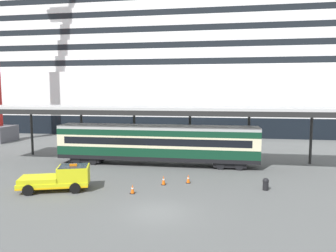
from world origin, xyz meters
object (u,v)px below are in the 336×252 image
(service_truck, at_px, (61,178))
(traffic_cone_far, at_px, (188,179))
(cruise_ship, at_px, (197,63))
(traffic_cone_near, at_px, (132,189))
(quay_bollard, at_px, (266,184))
(traffic_cone_mid, at_px, (164,180))
(train_carriage, at_px, (157,143))

(service_truck, xyz_separation_m, traffic_cone_far, (9.49, 3.45, -0.63))
(cruise_ship, distance_m, traffic_cone_near, 47.65)
(service_truck, relative_size, traffic_cone_near, 7.95)
(quay_bollard, bearing_deg, traffic_cone_mid, 178.86)
(cruise_ship, xyz_separation_m, traffic_cone_near, (-1.54, -45.72, -13.34))
(traffic_cone_mid, bearing_deg, cruise_ship, 90.49)
(train_carriage, distance_m, traffic_cone_near, 9.80)
(traffic_cone_mid, bearing_deg, traffic_cone_far, 22.83)
(service_truck, height_order, traffic_cone_far, service_truck)
(traffic_cone_far, bearing_deg, traffic_cone_mid, -157.17)
(traffic_cone_near, height_order, traffic_cone_far, traffic_cone_far)
(cruise_ship, bearing_deg, traffic_cone_far, -86.88)
(cruise_ship, relative_size, traffic_cone_far, 242.96)
(train_carriage, distance_m, quay_bollard, 12.41)
(cruise_ship, height_order, service_truck, cruise_ship)
(cruise_ship, bearing_deg, traffic_cone_mid, -89.51)
(traffic_cone_near, bearing_deg, train_carriage, 90.23)
(cruise_ship, distance_m, traffic_cone_far, 44.41)
(train_carriage, height_order, service_truck, train_carriage)
(traffic_cone_near, bearing_deg, traffic_cone_mid, 53.67)
(cruise_ship, bearing_deg, service_truck, -98.92)
(train_carriage, distance_m, traffic_cone_mid, 7.53)
(service_truck, distance_m, traffic_cone_near, 5.68)
(traffic_cone_far, bearing_deg, traffic_cone_near, -138.46)
(train_carriage, bearing_deg, traffic_cone_mid, -74.50)
(cruise_ship, xyz_separation_m, service_truck, (-7.18, -45.76, -12.69))
(service_truck, bearing_deg, cruise_ship, 81.08)
(traffic_cone_mid, bearing_deg, traffic_cone_near, -126.33)
(traffic_cone_mid, distance_m, quay_bollard, 8.03)
(traffic_cone_near, xyz_separation_m, traffic_cone_far, (3.85, 3.41, 0.02))
(traffic_cone_near, distance_m, quay_bollard, 10.23)
(traffic_cone_mid, relative_size, traffic_cone_far, 1.06)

